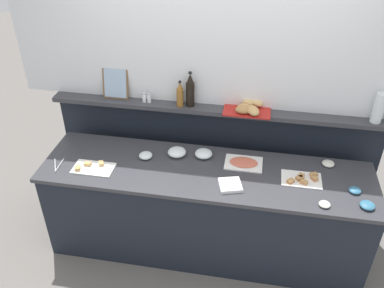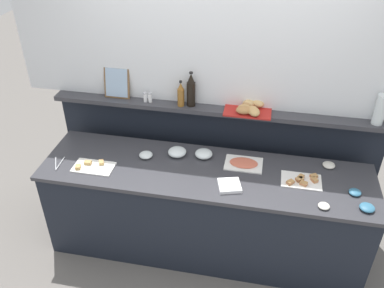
% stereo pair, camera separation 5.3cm
% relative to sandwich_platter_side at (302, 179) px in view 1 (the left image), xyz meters
% --- Properties ---
extents(ground_plane, '(12.00, 12.00, 0.00)m').
position_rel_sandwich_platter_side_xyz_m(ground_plane, '(-0.77, 0.59, -0.90)').
color(ground_plane, slate).
extents(buffet_counter, '(2.75, 0.73, 0.88)m').
position_rel_sandwich_platter_side_xyz_m(buffet_counter, '(-0.77, -0.01, -0.45)').
color(buffet_counter, black).
rests_on(buffet_counter, ground_plane).
extents(back_ledge_unit, '(2.95, 0.22, 1.22)m').
position_rel_sandwich_platter_side_xyz_m(back_ledge_unit, '(-0.77, 0.53, -0.25)').
color(back_ledge_unit, black).
rests_on(back_ledge_unit, ground_plane).
extents(upper_wall_panel, '(3.55, 0.08, 1.38)m').
position_rel_sandwich_platter_side_xyz_m(upper_wall_panel, '(-0.77, 0.55, 1.02)').
color(upper_wall_panel, silver).
rests_on(upper_wall_panel, back_ledge_unit).
extents(sandwich_platter_side, '(0.32, 0.21, 0.04)m').
position_rel_sandwich_platter_side_xyz_m(sandwich_platter_side, '(0.00, 0.00, 0.00)').
color(sandwich_platter_side, white).
rests_on(sandwich_platter_side, buffet_counter).
extents(sandwich_platter_front, '(0.34, 0.19, 0.04)m').
position_rel_sandwich_platter_side_xyz_m(sandwich_platter_front, '(-1.70, -0.15, -0.00)').
color(sandwich_platter_front, white).
rests_on(sandwich_platter_front, buffet_counter).
extents(cold_cuts_platter, '(0.31, 0.22, 0.02)m').
position_rel_sandwich_platter_side_xyz_m(cold_cuts_platter, '(-0.48, 0.14, -0.00)').
color(cold_cuts_platter, white).
rests_on(cold_cuts_platter, buffet_counter).
extents(glass_bowl_large, '(0.16, 0.16, 0.06)m').
position_rel_sandwich_platter_side_xyz_m(glass_bowl_large, '(-1.05, 0.16, 0.02)').
color(glass_bowl_large, silver).
rests_on(glass_bowl_large, buffet_counter).
extents(glass_bowl_medium, '(0.12, 0.12, 0.05)m').
position_rel_sandwich_platter_side_xyz_m(glass_bowl_medium, '(-1.31, 0.08, 0.01)').
color(glass_bowl_medium, silver).
rests_on(glass_bowl_medium, buffet_counter).
extents(glass_bowl_small, '(0.15, 0.15, 0.06)m').
position_rel_sandwich_platter_side_xyz_m(glass_bowl_small, '(-0.82, 0.18, 0.02)').
color(glass_bowl_small, silver).
rests_on(glass_bowl_small, buffet_counter).
extents(condiment_bowl_cream, '(0.09, 0.09, 0.03)m').
position_rel_sandwich_platter_side_xyz_m(condiment_bowl_cream, '(0.15, -0.28, 0.00)').
color(condiment_bowl_cream, silver).
rests_on(condiment_bowl_cream, buffet_counter).
extents(condiment_bowl_teal, '(0.10, 0.10, 0.04)m').
position_rel_sandwich_platter_side_xyz_m(condiment_bowl_teal, '(0.22, 0.24, 0.01)').
color(condiment_bowl_teal, silver).
rests_on(condiment_bowl_teal, buffet_counter).
extents(condiment_bowl_dark, '(0.11, 0.11, 0.04)m').
position_rel_sandwich_platter_side_xyz_m(condiment_bowl_dark, '(0.46, -0.24, 0.01)').
color(condiment_bowl_dark, teal).
rests_on(condiment_bowl_dark, buffet_counter).
extents(condiment_bowl_red, '(0.09, 0.09, 0.03)m').
position_rel_sandwich_platter_side_xyz_m(condiment_bowl_red, '(0.39, -0.07, 0.01)').
color(condiment_bowl_red, teal).
rests_on(condiment_bowl_red, buffet_counter).
extents(serving_tongs, '(0.09, 0.19, 0.01)m').
position_rel_sandwich_platter_side_xyz_m(serving_tongs, '(-2.01, -0.17, -0.01)').
color(serving_tongs, '#B7BABF').
rests_on(serving_tongs, buffet_counter).
extents(napkin_stack, '(0.21, 0.21, 0.03)m').
position_rel_sandwich_platter_side_xyz_m(napkin_stack, '(-0.56, -0.18, 0.00)').
color(napkin_stack, white).
rests_on(napkin_stack, buffet_counter).
extents(wine_bottle_dark, '(0.08, 0.08, 0.32)m').
position_rel_sandwich_platter_side_xyz_m(wine_bottle_dark, '(-0.99, 0.46, 0.47)').
color(wine_bottle_dark, black).
rests_on(wine_bottle_dark, back_ledge_unit).
extents(vinegar_bottle_amber, '(0.06, 0.06, 0.24)m').
position_rel_sandwich_platter_side_xyz_m(vinegar_bottle_amber, '(-1.08, 0.44, 0.43)').
color(vinegar_bottle_amber, '#8E5B23').
rests_on(vinegar_bottle_amber, back_ledge_unit).
extents(salt_shaker, '(0.03, 0.03, 0.09)m').
position_rel_sandwich_platter_side_xyz_m(salt_shaker, '(-1.40, 0.45, 0.37)').
color(salt_shaker, white).
rests_on(salt_shaker, back_ledge_unit).
extents(pepper_shaker, '(0.03, 0.03, 0.09)m').
position_rel_sandwich_platter_side_xyz_m(pepper_shaker, '(-1.36, 0.45, 0.37)').
color(pepper_shaker, white).
rests_on(pepper_shaker, back_ledge_unit).
extents(bread_basket, '(0.40, 0.32, 0.08)m').
position_rel_sandwich_platter_side_xyz_m(bread_basket, '(-0.48, 0.45, 0.36)').
color(bread_basket, '#B2231E').
rests_on(bread_basket, back_ledge_unit).
extents(framed_picture, '(0.23, 0.07, 0.28)m').
position_rel_sandwich_platter_side_xyz_m(framed_picture, '(-1.67, 0.49, 0.47)').
color(framed_picture, brown).
rests_on(framed_picture, back_ledge_unit).
extents(water_carafe, '(0.09, 0.09, 0.26)m').
position_rel_sandwich_platter_side_xyz_m(water_carafe, '(0.56, 0.45, 0.46)').
color(water_carafe, silver).
rests_on(water_carafe, back_ledge_unit).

